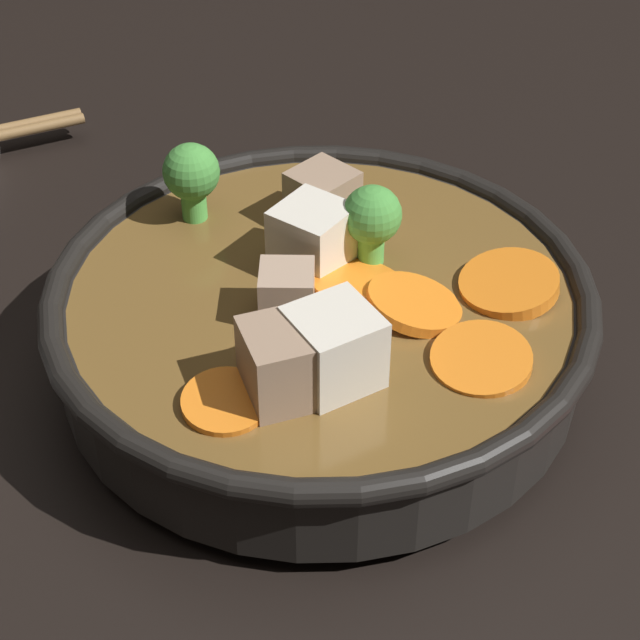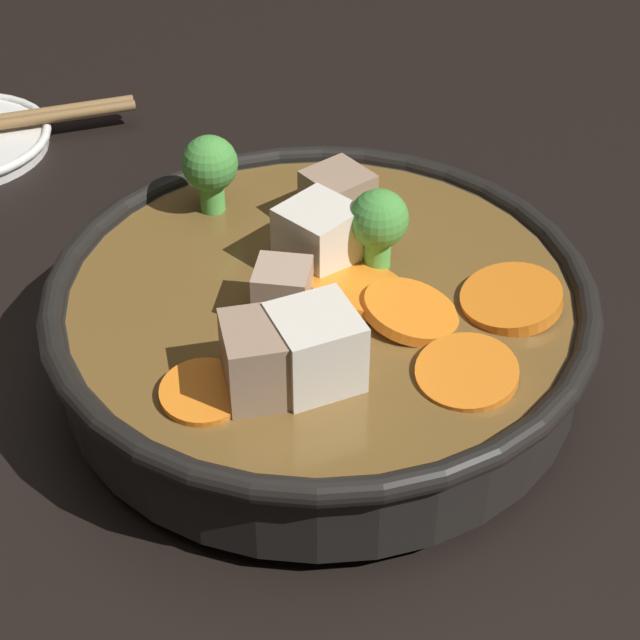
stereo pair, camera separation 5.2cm
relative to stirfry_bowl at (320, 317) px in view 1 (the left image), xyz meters
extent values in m
plane|color=black|center=(0.00, 0.00, -0.04)|extent=(3.00, 3.00, 0.00)
cylinder|color=black|center=(0.00, 0.00, -0.03)|extent=(0.14, 0.14, 0.01)
cylinder|color=black|center=(0.00, 0.00, -0.01)|extent=(0.25, 0.25, 0.04)
torus|color=black|center=(0.00, 0.00, 0.01)|extent=(0.27, 0.27, 0.01)
cylinder|color=brown|center=(0.00, 0.00, 0.00)|extent=(0.24, 0.24, 0.02)
cylinder|color=orange|center=(0.01, -0.02, 0.02)|extent=(0.06, 0.06, 0.02)
cylinder|color=orange|center=(0.01, -0.04, 0.02)|extent=(0.06, 0.06, 0.02)
cylinder|color=orange|center=(-0.01, -0.09, 0.02)|extent=(0.05, 0.05, 0.01)
cylinder|color=orange|center=(0.04, -0.08, 0.02)|extent=(0.07, 0.07, 0.01)
cylinder|color=orange|center=(-0.09, 0.00, 0.02)|extent=(0.05, 0.05, 0.01)
cylinder|color=#59B84C|center=(0.03, -0.01, 0.02)|extent=(0.01, 0.01, 0.02)
sphere|color=#47933D|center=(0.03, -0.01, 0.04)|extent=(0.03, 0.03, 0.03)
cylinder|color=#59B84C|center=(0.03, 0.09, 0.02)|extent=(0.01, 0.01, 0.02)
sphere|color=#47933D|center=(0.03, 0.09, 0.04)|extent=(0.03, 0.03, 0.03)
cube|color=tan|center=(-0.02, 0.01, 0.03)|extent=(0.03, 0.03, 0.02)
cube|color=silver|center=(-0.05, -0.03, 0.03)|extent=(0.05, 0.05, 0.03)
cube|color=#9E7F66|center=(-0.07, -0.02, 0.03)|extent=(0.05, 0.05, 0.03)
cube|color=silver|center=(0.02, 0.01, 0.03)|extent=(0.04, 0.04, 0.03)
cube|color=#9E7F66|center=(0.05, 0.03, 0.03)|extent=(0.04, 0.04, 0.03)
camera|label=1|loc=(-0.36, -0.18, 0.33)|focal=60.00mm
camera|label=2|loc=(-0.33, -0.23, 0.33)|focal=60.00mm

